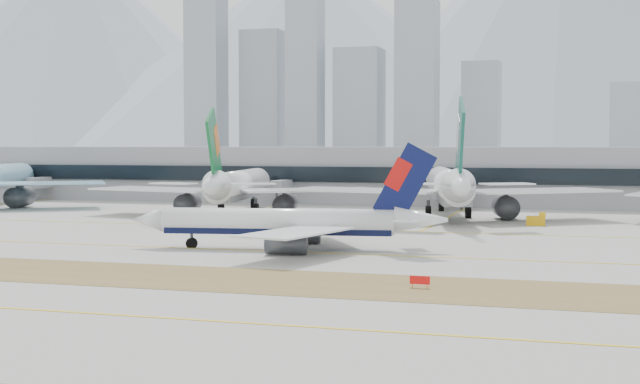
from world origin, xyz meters
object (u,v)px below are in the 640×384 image
(taxiing_airliner, at_px, (289,223))
(widebody_eva, at_px, (237,187))
(terminal, at_px, (423,174))
(widebody_cathay, at_px, (449,187))

(taxiing_airliner, relative_size, widebody_eva, 0.75)
(taxiing_airliner, xyz_separation_m, terminal, (-1.08, 116.72, 3.63))
(widebody_eva, xyz_separation_m, terminal, (31.48, 57.16, 1.34))
(taxiing_airliner, relative_size, widebody_cathay, 0.71)
(widebody_eva, height_order, terminal, widebody_eva)
(widebody_eva, bearing_deg, widebody_cathay, -96.90)
(widebody_cathay, distance_m, terminal, 56.20)
(taxiing_airliner, bearing_deg, terminal, -98.44)
(taxiing_airliner, distance_m, terminal, 116.78)
(taxiing_airliner, height_order, widebody_eva, widebody_eva)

